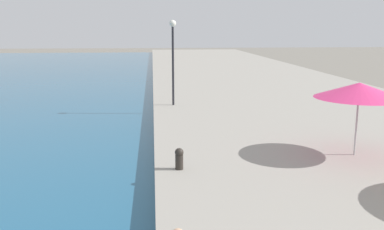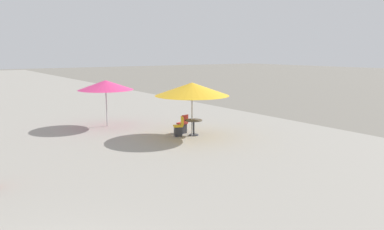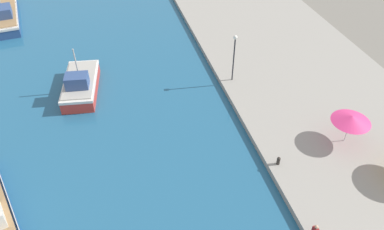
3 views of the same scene
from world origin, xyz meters
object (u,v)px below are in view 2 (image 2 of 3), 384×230
Objects in this scene: cafe_umbrella_pink at (192,89)px; cafe_chair_left at (182,127)px; cafe_table at (194,124)px; cafe_chair_right at (179,129)px; cafe_umbrella_white at (106,85)px.

cafe_umbrella_pink is 2.04m from cafe_chair_left.
cafe_table is 0.88× the size of cafe_chair_right.
cafe_umbrella_white reaches higher than cafe_chair_right.
cafe_umbrella_pink is at bearing -149.09° from cafe_table.
cafe_chair_right is (-0.51, 0.37, -1.88)m from cafe_umbrella_pink.
cafe_table is (2.49, -4.43, -1.64)m from cafe_umbrella_white.
cafe_chair_left is (-0.17, 0.70, -0.21)m from cafe_table.
cafe_chair_left is at bearing -27.35° from cafe_chair_right.
cafe_umbrella_pink is at bearing -103.28° from cafe_chair_left.
cafe_chair_left is 1.00× the size of cafe_chair_right.
cafe_umbrella_white is 4.77m from cafe_chair_left.
cafe_umbrella_white is 3.59× the size of cafe_table.
cafe_umbrella_white reaches higher than cafe_table.
cafe_chair_left is (-0.00, 0.80, -1.88)m from cafe_umbrella_pink.
cafe_umbrella_pink reaches higher than cafe_chair_right.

